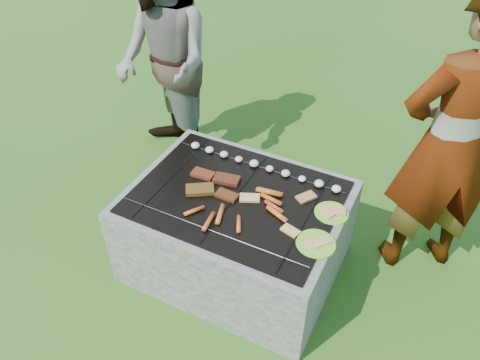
# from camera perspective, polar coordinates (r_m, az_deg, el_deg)

# --- Properties ---
(lawn) EXTENTS (60.00, 60.00, 0.00)m
(lawn) POSITION_cam_1_polar(r_m,az_deg,el_deg) (3.27, -0.40, -9.96)
(lawn) COLOR #244A12
(lawn) RESTS_ON ground
(fire_pit) EXTENTS (1.30, 1.00, 0.62)m
(fire_pit) POSITION_cam_1_polar(r_m,az_deg,el_deg) (3.06, -0.43, -6.56)
(fire_pit) COLOR #A59B92
(fire_pit) RESTS_ON ground
(mushrooms) EXTENTS (1.06, 0.06, 0.04)m
(mushrooms) POSITION_cam_1_polar(r_m,az_deg,el_deg) (3.02, 2.66, 1.73)
(mushrooms) COLOR white
(mushrooms) RESTS_ON fire_pit
(pork_slabs) EXTENTS (0.37, 0.31, 0.03)m
(pork_slabs) POSITION_cam_1_polar(r_m,az_deg,el_deg) (2.89, -3.35, -0.51)
(pork_slabs) COLOR #9B351C
(pork_slabs) RESTS_ON fire_pit
(sausages) EXTENTS (0.56, 0.49, 0.03)m
(sausages) POSITION_cam_1_polar(r_m,az_deg,el_deg) (2.74, 1.26, -3.28)
(sausages) COLOR #C66320
(sausages) RESTS_ON fire_pit
(bread_on_grate) EXTENTS (0.45, 0.41, 0.02)m
(bread_on_grate) POSITION_cam_1_polar(r_m,az_deg,el_deg) (2.76, 4.89, -3.07)
(bread_on_grate) COLOR #F4B47D
(bread_on_grate) RESTS_ON fire_pit
(plate_far) EXTENTS (0.26, 0.26, 0.03)m
(plate_far) POSITION_cam_1_polar(r_m,az_deg,el_deg) (2.77, 11.12, -3.98)
(plate_far) COLOR #B9D031
(plate_far) RESTS_ON fire_pit
(plate_near) EXTENTS (0.27, 0.27, 0.03)m
(plate_near) POSITION_cam_1_polar(r_m,az_deg,el_deg) (2.59, 9.24, -7.69)
(plate_near) COLOR #C5F239
(plate_near) RESTS_ON fire_pit
(cook) EXTENTS (0.82, 0.75, 1.88)m
(cook) POSITION_cam_1_polar(r_m,az_deg,el_deg) (2.92, 24.23, 3.76)
(cook) COLOR #A59789
(cook) RESTS_ON ground
(bystander) EXTENTS (1.10, 1.06, 1.79)m
(bystander) POSITION_cam_1_polar(r_m,az_deg,el_deg) (3.71, -9.33, 13.83)
(bystander) COLOR #A8978C
(bystander) RESTS_ON ground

